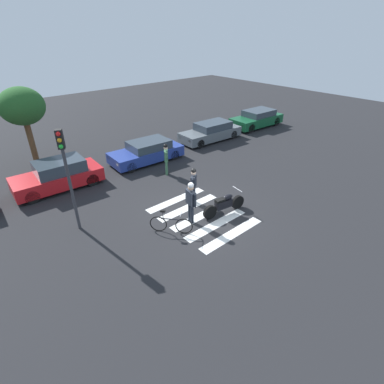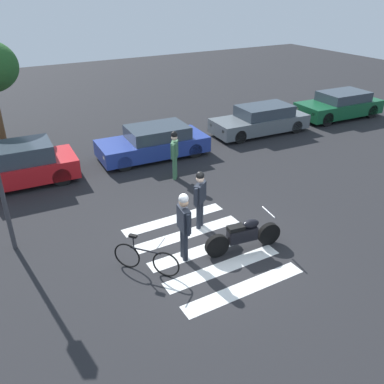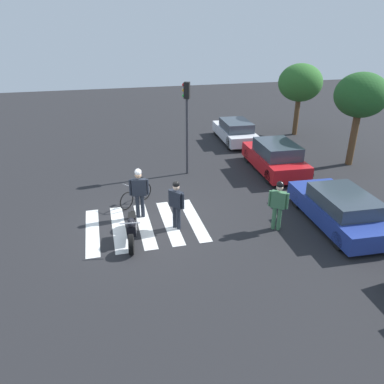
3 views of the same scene
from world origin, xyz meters
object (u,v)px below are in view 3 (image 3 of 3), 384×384
object	(u,v)px
car_blue_hatchback	(340,209)
leaning_bicycle	(136,195)
officer_on_foot	(176,201)
car_red_convertible	(275,157)
officer_by_motorcycle	(139,189)
pedestrian_bystander	(278,202)
car_white_van	(235,131)
traffic_light_pole	(187,114)
police_motorcycle	(132,228)

from	to	relation	value
car_blue_hatchback	leaning_bicycle	bearing A→B (deg)	-116.52
officer_on_foot	car_red_convertible	distance (m)	7.04
officer_by_motorcycle	pedestrian_bystander	size ratio (longest dim) A/B	1.05
car_white_van	traffic_light_pole	bearing A→B (deg)	-42.83
officer_by_motorcycle	traffic_light_pole	size ratio (longest dim) A/B	0.45
officer_by_motorcycle	car_red_convertible	distance (m)	7.44
traffic_light_pole	car_red_convertible	bearing A→B (deg)	79.81
officer_by_motorcycle	police_motorcycle	bearing A→B (deg)	-16.42
leaning_bicycle	officer_by_motorcycle	size ratio (longest dim) A/B	0.72
officer_by_motorcycle	car_blue_hatchback	size ratio (longest dim) A/B	0.42
officer_on_foot	car_white_van	distance (m)	10.71
police_motorcycle	car_blue_hatchback	size ratio (longest dim) A/B	0.49
pedestrian_bystander	car_white_van	bearing A→B (deg)	167.68
officer_on_foot	traffic_light_pole	xyz separation A→B (m)	(-4.90, 1.55, 1.79)
officer_by_motorcycle	car_white_van	bearing A→B (deg)	140.51
officer_by_motorcycle	traffic_light_pole	xyz separation A→B (m)	(-3.77, 2.67, 1.71)
car_blue_hatchback	officer_on_foot	bearing A→B (deg)	-101.59
leaning_bicycle	car_blue_hatchback	world-z (taller)	car_blue_hatchback
officer_on_foot	car_blue_hatchback	bearing A→B (deg)	78.41
leaning_bicycle	car_red_convertible	xyz separation A→B (m)	(-1.95, 6.80, 0.30)
police_motorcycle	car_red_convertible	xyz separation A→B (m)	(-4.57, 7.24, 0.23)
police_motorcycle	car_white_van	size ratio (longest dim) A/B	0.51
pedestrian_bystander	police_motorcycle	bearing A→B (deg)	-95.87
leaning_bicycle	officer_by_motorcycle	bearing A→B (deg)	1.16
car_white_van	car_blue_hatchback	xyz separation A→B (m)	(10.32, 0.08, -0.02)
pedestrian_bystander	officer_on_foot	bearing A→B (deg)	-105.40
officer_on_foot	traffic_light_pole	size ratio (longest dim) A/B	0.42
car_white_van	car_blue_hatchback	distance (m)	10.32
police_motorcycle	pedestrian_bystander	world-z (taller)	pedestrian_bystander
officer_by_motorcycle	car_white_van	size ratio (longest dim) A/B	0.44
police_motorcycle	car_white_van	xyz separation A→B (m)	(-9.59, 7.08, 0.17)
traffic_light_pole	leaning_bicycle	bearing A→B (deg)	-44.99
car_blue_hatchback	traffic_light_pole	xyz separation A→B (m)	(-6.05, -4.04, 2.21)
car_red_convertible	officer_by_motorcycle	bearing A→B (deg)	-65.93
traffic_light_pole	police_motorcycle	bearing A→B (deg)	-30.44
car_white_van	traffic_light_pole	world-z (taller)	traffic_light_pole
leaning_bicycle	car_white_van	size ratio (longest dim) A/B	0.32
leaning_bicycle	traffic_light_pole	bearing A→B (deg)	135.01
pedestrian_bystander	car_red_convertible	size ratio (longest dim) A/B	0.41
leaning_bicycle	traffic_light_pole	world-z (taller)	traffic_light_pole
police_motorcycle	officer_by_motorcycle	bearing A→B (deg)	163.58
leaning_bicycle	traffic_light_pole	size ratio (longest dim) A/B	0.32
officer_by_motorcycle	pedestrian_bystander	distance (m)	4.87
police_motorcycle	car_blue_hatchback	distance (m)	7.20
police_motorcycle	car_blue_hatchback	xyz separation A→B (m)	(0.74, 7.16, 0.15)
police_motorcycle	officer_by_motorcycle	size ratio (longest dim) A/B	1.16
police_motorcycle	leaning_bicycle	distance (m)	2.66
officer_by_motorcycle	car_white_van	distance (m)	10.43
car_white_van	officer_by_motorcycle	bearing A→B (deg)	-39.49
pedestrian_bystander	car_white_van	distance (m)	10.33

